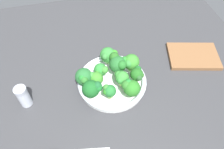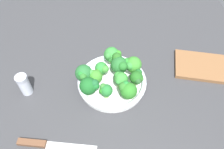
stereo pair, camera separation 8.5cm
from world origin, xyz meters
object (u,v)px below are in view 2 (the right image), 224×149
(broccoli_floret_6, at_px, (84,74))
(broccoli_floret_9, at_px, (120,79))
(cutting_board, at_px, (201,66))
(broccoli_floret_4, at_px, (95,76))
(broccoli_floret_0, at_px, (119,64))
(pepper_shaker, at_px, (24,85))
(broccoli_floret_2, at_px, (128,90))
(broccoli_floret_10, at_px, (113,55))
(broccoli_floret_3, at_px, (137,78))
(broccoli_floret_5, at_px, (106,90))
(bowl, at_px, (112,82))
(broccoli_floret_1, at_px, (102,69))
(knife, at_px, (46,144))
(broccoli_floret_8, at_px, (132,65))
(broccoli_floret_7, at_px, (89,86))

(broccoli_floret_6, distance_m, broccoli_floret_9, 0.14)
(cutting_board, bearing_deg, broccoli_floret_4, 8.18)
(broccoli_floret_0, xyz_separation_m, pepper_shaker, (0.36, 0.04, -0.03))
(broccoli_floret_2, height_order, broccoli_floret_10, broccoli_floret_10)
(broccoli_floret_3, xyz_separation_m, broccoli_floret_10, (0.08, -0.12, 0.00))
(broccoli_floret_2, bearing_deg, broccoli_floret_6, -28.77)
(broccoli_floret_4, height_order, cutting_board, broccoli_floret_4)
(broccoli_floret_5, bearing_deg, broccoli_floret_0, -118.90)
(broccoli_floret_3, height_order, broccoli_floret_4, broccoli_floret_3)
(bowl, xyz_separation_m, broccoli_floret_9, (-0.03, 0.03, 0.05))
(broccoli_floret_4, bearing_deg, broccoli_floret_2, 146.30)
(broccoli_floret_1, relative_size, broccoli_floret_3, 0.96)
(knife, distance_m, pepper_shaker, 0.25)
(broccoli_floret_1, relative_size, broccoli_floret_8, 0.82)
(broccoli_floret_0, bearing_deg, broccoli_floret_1, 5.81)
(broccoli_floret_4, xyz_separation_m, pepper_shaker, (0.27, 0.00, -0.02))
(broccoli_floret_3, bearing_deg, broccoli_floret_1, -23.31)
(broccoli_floret_5, bearing_deg, broccoli_floret_8, -136.15)
(broccoli_floret_4, bearing_deg, broccoli_floret_8, -165.33)
(broccoli_floret_0, xyz_separation_m, broccoli_floret_3, (-0.06, 0.06, -0.01))
(broccoli_floret_5, height_order, broccoli_floret_8, broccoli_floret_8)
(broccoli_floret_10, bearing_deg, broccoli_floret_4, 53.31)
(broccoli_floret_4, bearing_deg, pepper_shaker, 0.60)
(broccoli_floret_7, height_order, broccoli_floret_8, broccoli_floret_8)
(broccoli_floret_6, xyz_separation_m, broccoli_floret_7, (-0.02, 0.06, -0.00))
(broccoli_floret_9, bearing_deg, cutting_board, -165.96)
(broccoli_floret_7, height_order, broccoli_floret_9, broccoli_floret_7)
(broccoli_floret_7, xyz_separation_m, broccoli_floret_10, (-0.10, -0.15, -0.00))
(broccoli_floret_6, relative_size, broccoli_floret_9, 1.14)
(broccoli_floret_0, xyz_separation_m, broccoli_floret_9, (0.00, 0.06, -0.01))
(broccoli_floret_7, bearing_deg, broccoli_floret_4, -115.26)
(broccoli_floret_9, xyz_separation_m, knife, (0.27, 0.20, -0.07))
(broccoli_floret_3, distance_m, broccoli_floret_6, 0.20)
(bowl, bearing_deg, broccoli_floret_9, 133.36)
(broccoli_floret_1, distance_m, broccoli_floret_8, 0.12)
(pepper_shaker, bearing_deg, bowl, -178.48)
(knife, bearing_deg, broccoli_floret_5, -143.13)
(broccoli_floret_0, bearing_deg, cutting_board, -176.06)
(bowl, relative_size, broccoli_floret_0, 3.22)
(broccoli_floret_1, xyz_separation_m, broccoli_floret_8, (-0.12, -0.01, 0.01))
(broccoli_floret_4, xyz_separation_m, broccoli_floret_6, (0.04, -0.01, 0.01))
(knife, bearing_deg, broccoli_floret_0, -135.44)
(broccoli_floret_5, relative_size, broccoli_floret_8, 0.78)
(broccoli_floret_5, relative_size, cutting_board, 0.27)
(broccoli_floret_9, xyz_separation_m, cutting_board, (-0.36, -0.09, -0.06))
(broccoli_floret_9, bearing_deg, broccoli_floret_7, 10.96)
(broccoli_floret_5, relative_size, broccoli_floret_9, 0.90)
(broccoli_floret_6, xyz_separation_m, knife, (0.13, 0.24, -0.07))
(broccoli_floret_7, relative_size, broccoli_floret_8, 0.99)
(broccoli_floret_3, bearing_deg, broccoli_floret_7, 7.89)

